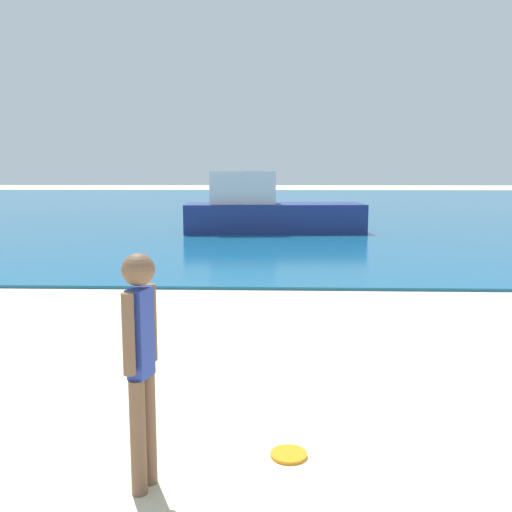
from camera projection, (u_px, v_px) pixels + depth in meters
water at (276, 203)px, 39.82m from camera, size 160.00×60.00×0.06m
person_standing at (141, 358)px, 3.65m from camera, size 0.21×0.36×1.61m
frisbee at (288, 455)px, 4.21m from camera, size 0.28×0.28×0.03m
boat_near at (267, 211)px, 19.65m from camera, size 6.35×2.45×2.12m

